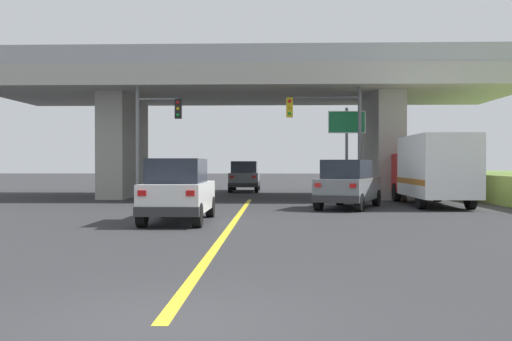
# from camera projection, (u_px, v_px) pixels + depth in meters

# --- Properties ---
(ground) EXTENTS (160.00, 160.00, 0.00)m
(ground) POSITION_uv_depth(u_px,v_px,m) (252.00, 197.00, 33.85)
(ground) COLOR #2B2B2D
(overpass_bridge) EXTENTS (28.48, 10.43, 7.57)m
(overpass_bridge) POSITION_uv_depth(u_px,v_px,m) (252.00, 101.00, 33.79)
(overpass_bridge) COLOR #A8A59E
(overpass_bridge) RESTS_ON ground
(lane_divider_stripe) EXTENTS (0.20, 24.25, 0.01)m
(lane_divider_stripe) POSITION_uv_depth(u_px,v_px,m) (233.00, 223.00, 19.04)
(lane_divider_stripe) COLOR yellow
(lane_divider_stripe) RESTS_ON ground
(suv_lead) EXTENTS (1.88, 4.60, 2.02)m
(suv_lead) POSITION_uv_depth(u_px,v_px,m) (179.00, 190.00, 19.17)
(suv_lead) COLOR silver
(suv_lead) RESTS_ON ground
(suv_crossing) EXTENTS (3.32, 4.97, 2.02)m
(suv_crossing) POSITION_uv_depth(u_px,v_px,m) (348.00, 184.00, 25.10)
(suv_crossing) COLOR slate
(suv_crossing) RESTS_ON ground
(box_truck) EXTENTS (2.33, 7.40, 3.08)m
(box_truck) POSITION_uv_depth(u_px,v_px,m) (433.00, 169.00, 26.67)
(box_truck) COLOR red
(box_truck) RESTS_ON ground
(sedan_oncoming) EXTENTS (1.94, 4.82, 2.02)m
(sedan_oncoming) POSITION_uv_depth(u_px,v_px,m) (245.00, 176.00, 40.43)
(sedan_oncoming) COLOR slate
(sedan_oncoming) RESTS_ON ground
(traffic_signal_nearside) EXTENTS (3.68, 0.36, 5.80)m
(traffic_signal_nearside) POSITION_uv_depth(u_px,v_px,m) (335.00, 126.00, 29.56)
(traffic_signal_nearside) COLOR #56595E
(traffic_signal_nearside) RESTS_ON ground
(traffic_signal_farside) EXTENTS (2.26, 0.36, 5.88)m
(traffic_signal_farside) POSITION_uv_depth(u_px,v_px,m) (151.00, 128.00, 29.52)
(traffic_signal_farside) COLOR slate
(traffic_signal_farside) RESTS_ON ground
(highway_sign) EXTENTS (1.87, 0.17, 4.67)m
(highway_sign) POSITION_uv_depth(u_px,v_px,m) (347.00, 131.00, 30.37)
(highway_sign) COLOR #56595E
(highway_sign) RESTS_ON ground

